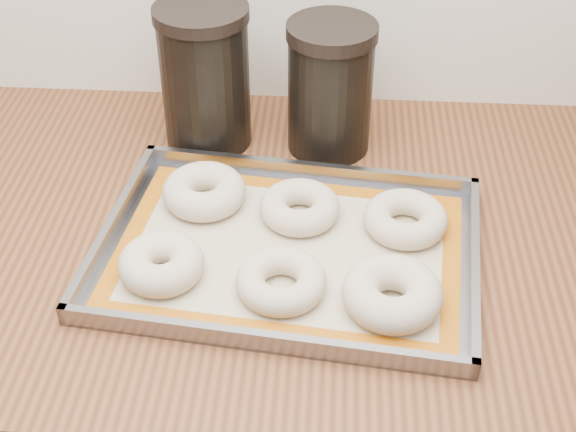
# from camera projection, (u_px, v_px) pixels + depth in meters

# --- Properties ---
(countertop) EXTENTS (3.06, 0.68, 0.04)m
(countertop) POSITION_uv_depth(u_px,v_px,m) (451.00, 242.00, 1.04)
(countertop) COLOR brown
(countertop) RESTS_ON cabinet
(baking_tray) EXTENTS (0.49, 0.38, 0.03)m
(baking_tray) POSITION_uv_depth(u_px,v_px,m) (288.00, 250.00, 0.99)
(baking_tray) COLOR gray
(baking_tray) RESTS_ON countertop
(baking_mat) EXTENTS (0.45, 0.33, 0.00)m
(baking_mat) POSITION_uv_depth(u_px,v_px,m) (288.00, 251.00, 0.99)
(baking_mat) COLOR #C6B793
(baking_mat) RESTS_ON baking_tray
(bagel_front_left) EXTENTS (0.12, 0.12, 0.04)m
(bagel_front_left) POSITION_uv_depth(u_px,v_px,m) (161.00, 264.00, 0.94)
(bagel_front_left) COLOR beige
(bagel_front_left) RESTS_ON baking_mat
(bagel_front_mid) EXTENTS (0.11, 0.11, 0.03)m
(bagel_front_mid) POSITION_uv_depth(u_px,v_px,m) (281.00, 281.00, 0.92)
(bagel_front_mid) COLOR beige
(bagel_front_mid) RESTS_ON baking_mat
(bagel_front_right) EXTENTS (0.14, 0.14, 0.04)m
(bagel_front_right) POSITION_uv_depth(u_px,v_px,m) (392.00, 294.00, 0.90)
(bagel_front_right) COLOR beige
(bagel_front_right) RESTS_ON baking_mat
(bagel_back_left) EXTENTS (0.15, 0.15, 0.04)m
(bagel_back_left) POSITION_uv_depth(u_px,v_px,m) (204.00, 191.00, 1.05)
(bagel_back_left) COLOR beige
(bagel_back_left) RESTS_ON baking_mat
(bagel_back_mid) EXTENTS (0.13, 0.13, 0.04)m
(bagel_back_mid) POSITION_uv_depth(u_px,v_px,m) (300.00, 207.00, 1.03)
(bagel_back_mid) COLOR beige
(bagel_back_mid) RESTS_ON baking_mat
(bagel_back_right) EXTENTS (0.13, 0.13, 0.03)m
(bagel_back_right) POSITION_uv_depth(u_px,v_px,m) (405.00, 219.00, 1.01)
(bagel_back_right) COLOR beige
(bagel_back_right) RESTS_ON baking_mat
(canister_left) EXTENTS (0.13, 0.13, 0.21)m
(canister_left) POSITION_uv_depth(u_px,v_px,m) (205.00, 77.00, 1.13)
(canister_left) COLOR black
(canister_left) RESTS_ON countertop
(canister_mid) EXTENTS (0.12, 0.12, 0.19)m
(canister_mid) POSITION_uv_depth(u_px,v_px,m) (330.00, 88.00, 1.12)
(canister_mid) COLOR black
(canister_mid) RESTS_ON countertop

